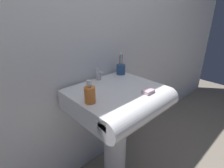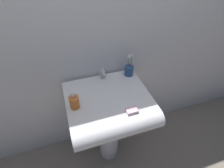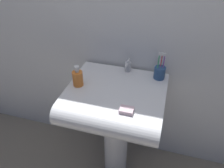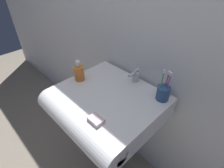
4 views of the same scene
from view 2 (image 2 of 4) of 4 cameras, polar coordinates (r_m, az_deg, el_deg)
name	(u,v)px [view 2 (image 2 of 4)]	position (r m, az deg, el deg)	size (l,w,h in m)	color
ground_plane	(109,151)	(2.03, -1.04, -21.12)	(6.00, 6.00, 0.00)	gray
wall_back	(95,37)	(1.37, -5.58, 15.12)	(5.00, 0.05, 2.40)	white
sink_pedestal	(108,133)	(1.72, -1.19, -15.61)	(0.19, 0.19, 0.71)	white
sink_basin	(110,107)	(1.35, -0.72, -7.53)	(0.63, 0.59, 0.14)	white
faucet	(103,74)	(1.46, -3.08, 3.28)	(0.04, 0.10, 0.09)	silver
toothbrush_cup	(129,70)	(1.50, 5.54, 4.51)	(0.08, 0.08, 0.20)	#2D5184
soap_bottle	(74,102)	(1.24, -12.24, -5.65)	(0.07, 0.07, 0.14)	orange
bar_soap	(132,110)	(1.22, 6.44, -8.58)	(0.08, 0.06, 0.02)	silver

